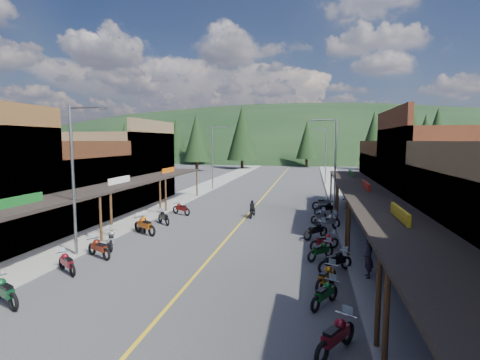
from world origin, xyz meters
The scene contains 46 objects.
ground centered at (0.00, 0.00, 0.00)m, with size 220.00×220.00×0.00m, color #38383A.
centerline centered at (0.00, 20.00, 0.01)m, with size 0.15×90.00×0.01m, color gold.
sidewalk_west centered at (-8.70, 20.00, 0.07)m, with size 3.40×94.00×0.15m, color gray.
sidewalk_east centered at (8.70, 20.00, 0.07)m, with size 3.40×94.00×0.15m, color gray.
shop_west_2 centered at (-13.75, 1.70, 2.53)m, with size 10.90×9.00×6.20m.
shop_west_3 centered at (-13.78, 11.30, 3.52)m, with size 10.90×10.20×8.20m.
shop_east_2 centered at (13.78, 1.70, 3.52)m, with size 10.90×9.00×8.20m.
shop_east_3 centered at (13.75, 11.30, 2.53)m, with size 10.90×10.20×6.20m.
streetlight_0 centered at (-6.95, -6.00, 4.46)m, with size 2.16×0.18×8.00m.
streetlight_1 centered at (-6.95, 22.00, 4.46)m, with size 2.16×0.18×8.00m.
streetlight_2 centered at (6.95, 8.00, 4.46)m, with size 2.16×0.18×8.00m.
streetlight_3 centered at (6.95, 30.00, 4.46)m, with size 2.16×0.18×8.00m.
ridge_hill centered at (0.00, 135.00, 0.00)m, with size 310.00×140.00×60.00m, color black.
pine_0 centered at (-40.00, 62.00, 6.48)m, with size 5.04×5.04×11.00m.
pine_1 centered at (-24.00, 70.00, 7.24)m, with size 5.88×5.88×12.50m.
pine_2 centered at (-10.00, 58.00, 7.99)m, with size 6.72×6.72×14.00m.
pine_3 centered at (4.00, 66.00, 6.48)m, with size 5.04×5.04×11.00m.
pine_4 centered at (18.00, 60.00, 7.24)m, with size 5.88×5.88×12.50m.
pine_5 centered at (34.00, 72.00, 7.99)m, with size 6.72×6.72×14.00m.
pine_7 centered at (-32.00, 76.00, 7.24)m, with size 5.88×5.88×12.50m.
pine_8 centered at (-22.00, 40.00, 5.98)m, with size 4.48×4.48×10.00m.
pine_9 centered at (24.00, 45.00, 6.38)m, with size 4.93×4.93×10.80m.
pine_10 centered at (-18.00, 50.00, 6.78)m, with size 5.38×5.38×11.60m.
pine_11 centered at (20.00, 38.00, 7.19)m, with size 5.82×5.82×12.40m.
bike_west_3 centered at (-6.09, -11.87, 0.61)m, with size 0.72×2.15×1.23m, color #0C3F1F, non-canonical shape.
bike_west_4 centered at (-6.02, -8.29, 0.55)m, with size 0.64×1.93×1.10m, color maroon, non-canonical shape.
bike_west_5 centered at (-5.83, -5.90, 0.59)m, with size 0.68×2.05×1.17m, color #641B0D, non-canonical shape.
bike_west_6 centered at (-6.08, -4.19, 0.60)m, with size 0.70×2.10×1.20m, color gray, non-canonical shape.
bike_west_7 centered at (-5.63, -0.76, 0.67)m, with size 0.78×2.34×1.34m, color #97410A, non-canonical shape.
bike_west_8 centered at (-6.15, 0.23, 0.59)m, with size 0.69×2.06×1.18m, color #BA6F0D, non-canonical shape.
bike_west_9 centered at (-5.60, 2.41, 0.55)m, with size 0.65×1.94×1.11m, color black, non-canonical shape.
bike_west_10 centered at (-5.50, 5.99, 0.59)m, with size 0.68×2.05×1.17m, color #640D0D, non-canonical shape.
bike_east_2 centered at (5.99, -12.84, 0.61)m, with size 0.71×2.12×1.21m, color maroon, non-canonical shape.
bike_east_3 centered at (5.77, -9.65, 0.53)m, with size 0.62×1.86×1.06m, color #0E4618, non-canonical shape.
bike_east_4 centered at (5.89, -7.88, 0.54)m, with size 0.64×1.91×1.09m, color #9E5D0B, non-canonical shape.
bike_east_5 centered at (6.39, -5.72, 0.57)m, with size 0.66×1.98×1.13m, color black, non-canonical shape.
bike_east_6 centered at (5.75, -4.01, 0.54)m, with size 0.63×1.89×1.08m, color #0C3E13, non-canonical shape.
bike_east_7 centered at (6.00, -2.12, 0.55)m, with size 0.64×1.91×1.09m, color maroon, non-canonical shape.
bike_east_8 centered at (5.55, 0.23, 0.60)m, with size 0.70×2.11×1.20m, color black, non-canonical shape.
bike_east_9 centered at (6.35, 2.68, 0.65)m, with size 0.76×2.28×1.30m, color #9A9A9F, non-canonical shape.
bike_east_10 centered at (5.81, 5.20, 0.54)m, with size 0.63×1.90×1.09m, color gray, non-canonical shape.
bike_east_11 centered at (6.48, 8.25, 0.63)m, with size 0.74×2.21×1.27m, color black, non-canonical shape.
bike_east_12 centered at (6.37, 10.78, 0.67)m, with size 0.78×2.34×1.34m, color gray, non-canonical shape.
rider_on_bike centered at (0.54, 6.10, 0.58)m, with size 0.70×1.92×1.45m.
pedestrian_east_a centered at (7.76, -6.60, 1.02)m, with size 0.64×0.42×1.75m, color black.
pedestrian_east_b centered at (8.29, 10.79, 0.95)m, with size 0.78×0.45×1.60m, color brown.
Camera 1 is at (5.20, -23.51, 6.21)m, focal length 28.00 mm.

